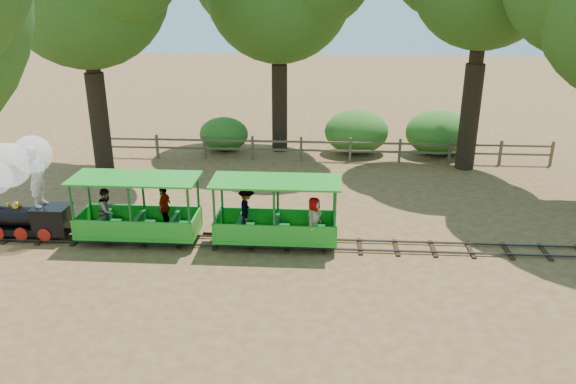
# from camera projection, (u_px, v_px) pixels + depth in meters

# --- Properties ---
(ground) EXTENTS (90.00, 90.00, 0.00)m
(ground) POSITION_uv_depth(u_px,v_px,m) (324.00, 246.00, 15.59)
(ground) COLOR olive
(ground) RESTS_ON ground
(track) EXTENTS (22.00, 1.00, 0.10)m
(track) POSITION_uv_depth(u_px,v_px,m) (324.00, 244.00, 15.57)
(track) COLOR #3F3D3A
(track) RESTS_ON ground
(locomotive) EXTENTS (2.65, 1.25, 3.05)m
(locomotive) POSITION_uv_depth(u_px,v_px,m) (18.00, 180.00, 15.60)
(locomotive) COLOR black
(locomotive) RESTS_ON ground
(carriage_front) EXTENTS (3.49, 1.42, 1.81)m
(carriage_front) POSITION_uv_depth(u_px,v_px,m) (136.00, 215.00, 15.64)
(carriage_front) COLOR green
(carriage_front) RESTS_ON track
(carriage_rear) EXTENTS (3.49, 1.42, 1.81)m
(carriage_rear) POSITION_uv_depth(u_px,v_px,m) (275.00, 219.00, 15.41)
(carriage_rear) COLOR green
(carriage_rear) RESTS_ON track
(fence) EXTENTS (18.10, 0.10, 1.00)m
(fence) POSITION_uv_depth(u_px,v_px,m) (326.00, 148.00, 22.87)
(fence) COLOR brown
(fence) RESTS_ON ground
(shrub_west) EXTENTS (2.12, 1.63, 1.47)m
(shrub_west) POSITION_uv_depth(u_px,v_px,m) (224.00, 134.00, 24.31)
(shrub_west) COLOR #2D6B1E
(shrub_west) RESTS_ON ground
(shrub_mid_w) EXTENTS (2.71, 2.08, 1.87)m
(shrub_mid_w) POSITION_uv_depth(u_px,v_px,m) (356.00, 132.00, 23.88)
(shrub_mid_w) COLOR #2D6B1E
(shrub_mid_w) RESTS_ON ground
(shrub_mid_e) EXTENTS (2.04, 1.57, 1.41)m
(shrub_mid_e) POSITION_uv_depth(u_px,v_px,m) (448.00, 139.00, 23.71)
(shrub_mid_e) COLOR #2D6B1E
(shrub_mid_e) RESTS_ON ground
(shrub_east) EXTENTS (2.76, 2.13, 1.91)m
(shrub_east) POSITION_uv_depth(u_px,v_px,m) (438.00, 133.00, 23.65)
(shrub_east) COLOR #2D6B1E
(shrub_east) RESTS_ON ground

